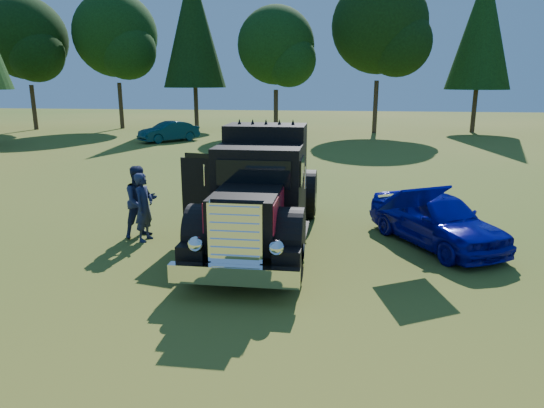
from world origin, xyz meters
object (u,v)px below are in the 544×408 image
Objects in this scene: hotrod_coupe at (436,218)px; spectator_far at (140,202)px; distant_teal_car at (169,132)px; diamond_t_truck at (261,197)px; spectator_near at (144,207)px.

hotrod_coupe is 7.72m from spectator_far.
hotrod_coupe is at bearing -46.95° from spectator_far.
diamond_t_truck is at bearing -23.13° from distant_teal_car.
diamond_t_truck reaches higher than spectator_near.
distant_teal_car is at bearing 57.91° from spectator_far.
spectator_near is (-3.09, 0.01, -0.38)m from diamond_t_truck.
spectator_far is 21.61m from distant_teal_car.
spectator_near is 0.39m from spectator_far.
distant_teal_car is (-6.49, 20.61, -0.28)m from spectator_far.
spectator_far is at bearing 42.79° from spectator_near.
spectator_near is (-7.48, -0.67, 0.20)m from hotrod_coupe.
distant_teal_car is at bearing 24.97° from spectator_near.
hotrod_coupe is at bearing -13.19° from distant_teal_car.
distant_teal_car is at bearing 125.03° from hotrod_coupe.
distant_teal_car is (-6.71, 20.92, -0.22)m from spectator_near.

